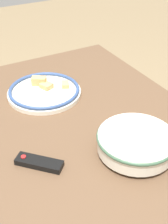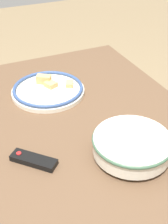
# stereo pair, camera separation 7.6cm
# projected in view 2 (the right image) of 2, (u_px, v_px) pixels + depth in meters

# --- Properties ---
(dining_table) EXTENTS (1.24, 0.93, 0.70)m
(dining_table) POSITION_uv_depth(u_px,v_px,m) (76.00, 142.00, 1.20)
(dining_table) COLOR brown
(dining_table) RESTS_ON ground_plane
(noodle_bowl) EXTENTS (0.26, 0.26, 0.07)m
(noodle_bowl) POSITION_uv_depth(u_px,v_px,m) (132.00, 145.00, 1.00)
(noodle_bowl) COLOR silver
(noodle_bowl) RESTS_ON dining_table
(food_plate) EXTENTS (0.31, 0.31, 0.05)m
(food_plate) POSITION_uv_depth(u_px,v_px,m) (48.00, 90.00, 1.34)
(food_plate) COLOR silver
(food_plate) RESTS_ON dining_table
(tv_remote) EXTENTS (0.14, 0.14, 0.02)m
(tv_remote) POSITION_uv_depth(u_px,v_px,m) (34.00, 160.00, 0.99)
(tv_remote) COLOR black
(tv_remote) RESTS_ON dining_table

